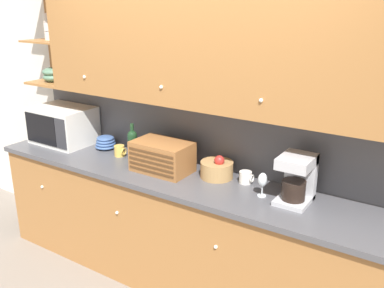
{
  "coord_description": "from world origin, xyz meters",
  "views": [
    {
      "loc": [
        1.65,
        -2.75,
        2.21
      ],
      "look_at": [
        0.0,
        -0.2,
        1.19
      ],
      "focal_mm": 40.0,
      "sensor_mm": 36.0,
      "label": 1
    }
  ],
  "objects_px": {
    "microwave": "(63,125)",
    "mug_blue_second": "(120,151)",
    "mug": "(246,177)",
    "wine_bottle": "(133,144)",
    "wine_glass": "(263,181)",
    "coffee_maker": "(297,178)",
    "bread_box": "(162,157)",
    "bowl_stack_on_counter": "(106,143)",
    "fruit_basket": "(217,169)"
  },
  "relations": [
    {
      "from": "wine_bottle",
      "to": "fruit_basket",
      "type": "height_order",
      "value": "wine_bottle"
    },
    {
      "from": "mug_blue_second",
      "to": "wine_glass",
      "type": "height_order",
      "value": "wine_glass"
    },
    {
      "from": "bowl_stack_on_counter",
      "to": "wine_bottle",
      "type": "distance_m",
      "value": 0.42
    },
    {
      "from": "wine_bottle",
      "to": "wine_glass",
      "type": "xyz_separation_m",
      "value": [
        1.18,
        -0.05,
        -0.03
      ]
    },
    {
      "from": "mug",
      "to": "bowl_stack_on_counter",
      "type": "bearing_deg",
      "value": 179.89
    },
    {
      "from": "bread_box",
      "to": "mug",
      "type": "xyz_separation_m",
      "value": [
        0.65,
        0.14,
        -0.07
      ]
    },
    {
      "from": "microwave",
      "to": "wine_glass",
      "type": "xyz_separation_m",
      "value": [
        2.02,
        -0.06,
        -0.05
      ]
    },
    {
      "from": "wine_bottle",
      "to": "coffee_maker",
      "type": "height_order",
      "value": "coffee_maker"
    },
    {
      "from": "microwave",
      "to": "mug",
      "type": "relative_size",
      "value": 5.36
    },
    {
      "from": "coffee_maker",
      "to": "microwave",
      "type": "bearing_deg",
      "value": -179.96
    },
    {
      "from": "mug_blue_second",
      "to": "mug",
      "type": "bearing_deg",
      "value": 3.74
    },
    {
      "from": "bowl_stack_on_counter",
      "to": "wine_glass",
      "type": "xyz_separation_m",
      "value": [
        1.58,
        -0.14,
        0.06
      ]
    },
    {
      "from": "mug_blue_second",
      "to": "wine_bottle",
      "type": "bearing_deg",
      "value": -5.25
    },
    {
      "from": "microwave",
      "to": "bowl_stack_on_counter",
      "type": "xyz_separation_m",
      "value": [
        0.45,
        0.08,
        -0.11
      ]
    },
    {
      "from": "wine_bottle",
      "to": "fruit_basket",
      "type": "distance_m",
      "value": 0.77
    },
    {
      "from": "bowl_stack_on_counter",
      "to": "wine_glass",
      "type": "distance_m",
      "value": 1.58
    },
    {
      "from": "bread_box",
      "to": "bowl_stack_on_counter",
      "type": "bearing_deg",
      "value": 168.8
    },
    {
      "from": "wine_bottle",
      "to": "bread_box",
      "type": "bearing_deg",
      "value": -8.98
    },
    {
      "from": "wine_bottle",
      "to": "bread_box",
      "type": "relative_size",
      "value": 0.7
    },
    {
      "from": "mug_blue_second",
      "to": "coffee_maker",
      "type": "xyz_separation_m",
      "value": [
        1.55,
        -0.0,
        0.12
      ]
    },
    {
      "from": "mug_blue_second",
      "to": "wine_bottle",
      "type": "distance_m",
      "value": 0.19
    },
    {
      "from": "microwave",
      "to": "bread_box",
      "type": "relative_size",
      "value": 1.24
    },
    {
      "from": "bowl_stack_on_counter",
      "to": "bread_box",
      "type": "height_order",
      "value": "bread_box"
    },
    {
      "from": "mug_blue_second",
      "to": "bread_box",
      "type": "xyz_separation_m",
      "value": [
        0.5,
        -0.07,
        0.07
      ]
    },
    {
      "from": "mug_blue_second",
      "to": "wine_glass",
      "type": "distance_m",
      "value": 1.34
    },
    {
      "from": "microwave",
      "to": "mug_blue_second",
      "type": "height_order",
      "value": "microwave"
    },
    {
      "from": "wine_bottle",
      "to": "wine_glass",
      "type": "height_order",
      "value": "wine_bottle"
    },
    {
      "from": "mug",
      "to": "wine_glass",
      "type": "distance_m",
      "value": 0.25
    },
    {
      "from": "bowl_stack_on_counter",
      "to": "mug_blue_second",
      "type": "height_order",
      "value": "bowl_stack_on_counter"
    },
    {
      "from": "bowl_stack_on_counter",
      "to": "bread_box",
      "type": "bearing_deg",
      "value": -11.2
    },
    {
      "from": "bowl_stack_on_counter",
      "to": "wine_glass",
      "type": "bearing_deg",
      "value": -5.14
    },
    {
      "from": "wine_bottle",
      "to": "wine_glass",
      "type": "bearing_deg",
      "value": -2.39
    },
    {
      "from": "mug_blue_second",
      "to": "bread_box",
      "type": "distance_m",
      "value": 0.51
    },
    {
      "from": "wine_glass",
      "to": "microwave",
      "type": "bearing_deg",
      "value": 178.36
    },
    {
      "from": "fruit_basket",
      "to": "mug",
      "type": "distance_m",
      "value": 0.23
    },
    {
      "from": "wine_bottle",
      "to": "bowl_stack_on_counter",
      "type": "bearing_deg",
      "value": 166.92
    },
    {
      "from": "mug",
      "to": "fruit_basket",
      "type": "bearing_deg",
      "value": -173.62
    },
    {
      "from": "bowl_stack_on_counter",
      "to": "microwave",
      "type": "bearing_deg",
      "value": -169.35
    },
    {
      "from": "coffee_maker",
      "to": "mug_blue_second",
      "type": "bearing_deg",
      "value": 179.84
    },
    {
      "from": "mug",
      "to": "coffee_maker",
      "type": "height_order",
      "value": "coffee_maker"
    },
    {
      "from": "wine_bottle",
      "to": "microwave",
      "type": "bearing_deg",
      "value": 179.41
    },
    {
      "from": "wine_glass",
      "to": "mug_blue_second",
      "type": "bearing_deg",
      "value": 177.26
    },
    {
      "from": "bread_box",
      "to": "mug",
      "type": "distance_m",
      "value": 0.67
    },
    {
      "from": "wine_glass",
      "to": "mug",
      "type": "bearing_deg",
      "value": 143.76
    },
    {
      "from": "mug_blue_second",
      "to": "coffee_maker",
      "type": "relative_size",
      "value": 0.31
    },
    {
      "from": "microwave",
      "to": "fruit_basket",
      "type": "distance_m",
      "value": 1.61
    },
    {
      "from": "bowl_stack_on_counter",
      "to": "wine_bottle",
      "type": "bearing_deg",
      "value": -13.08
    },
    {
      "from": "bread_box",
      "to": "coffee_maker",
      "type": "xyz_separation_m",
      "value": [
        1.05,
        0.06,
        0.05
      ]
    },
    {
      "from": "bowl_stack_on_counter",
      "to": "coffee_maker",
      "type": "xyz_separation_m",
      "value": [
        1.79,
        -0.08,
        0.11
      ]
    },
    {
      "from": "microwave",
      "to": "coffee_maker",
      "type": "height_order",
      "value": "microwave"
    }
  ]
}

